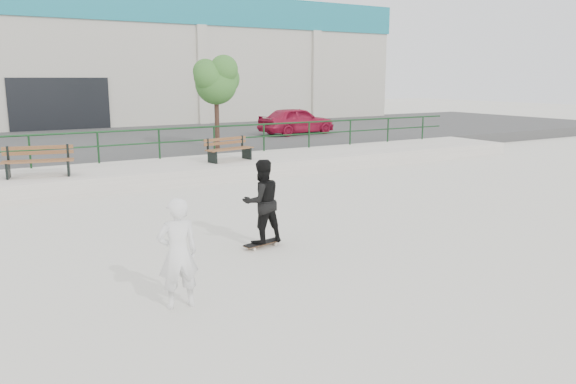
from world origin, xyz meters
TOP-DOWN VIEW (x-y plane):
  - ground at (0.00, 0.00)m, footprint 120.00×120.00m
  - ledge at (0.00, 9.50)m, footprint 30.00×3.00m
  - parking_strip at (0.00, 18.00)m, footprint 60.00×14.00m
  - railing at (-0.00, 10.80)m, footprint 28.00×0.06m
  - commercial_building at (-0.00, 31.99)m, footprint 44.20×16.33m
  - bench_left at (-2.98, 9.15)m, footprint 1.92×0.91m
  - bench_right at (2.81, 9.16)m, footprint 1.75×0.83m
  - tree at (3.88, 12.48)m, footprint 1.99×1.77m
  - red_car at (9.40, 15.65)m, footprint 3.99×1.93m
  - skateboard at (-0.02, 1.56)m, footprint 0.80×0.35m
  - standing_skater at (-0.02, 1.56)m, footprint 0.78×0.61m
  - seated_skater at (-2.38, -0.38)m, footprint 0.61×0.43m

SIDE VIEW (x-z plane):
  - ground at x=0.00m, z-range 0.00..0.00m
  - skateboard at x=-0.02m, z-range 0.03..0.12m
  - ledge at x=0.00m, z-range 0.00..0.50m
  - parking_strip at x=0.00m, z-range 0.00..0.50m
  - seated_skater at x=-2.38m, z-range 0.00..1.58m
  - bench_right at x=2.81m, z-range 0.50..1.27m
  - standing_skater at x=-0.02m, z-range 0.09..1.70m
  - bench_left at x=-2.98m, z-range 0.50..1.35m
  - red_car at x=9.40m, z-range 0.50..1.81m
  - railing at x=0.00m, z-range 0.73..1.76m
  - tree at x=3.88m, z-range 1.38..4.92m
  - commercial_building at x=0.00m, z-range 0.58..8.58m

